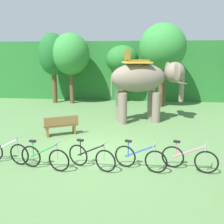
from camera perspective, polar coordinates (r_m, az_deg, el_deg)
The scene contains 14 objects.
ground_plane at distance 9.61m, azimuth -3.65°, elevation -8.80°, with size 80.00×80.00×0.00m, color #567F47.
foliage_hedge at distance 23.08m, azimuth 2.73°, elevation 9.44°, with size 36.00×6.00×4.56m, color #28702D.
tree_far_left at distance 19.59m, azimuth -12.95°, elevation 12.23°, with size 2.06×2.06×5.08m.
tree_left at distance 19.13m, azimuth -9.15°, elevation 12.52°, with size 2.72×2.72×5.06m.
tree_far_right at distance 19.41m, azimuth 2.30°, elevation 11.46°, with size 2.42×2.42×4.22m.
tree_center_left at distance 17.85m, azimuth 11.16°, elevation 13.87°, with size 3.11×3.11×5.58m.
tree_right at distance 18.08m, azimuth 11.60°, elevation 11.72°, with size 2.19×2.19×4.50m.
elephant at distance 13.70m, azimuth 7.21°, elevation 6.99°, with size 4.24×2.65×3.78m.
bike_white at distance 9.21m, azimuth -22.40°, elevation -8.15°, with size 1.69×0.53×0.92m.
bike_green at distance 8.35m, azimuth -14.75°, elevation -9.72°, with size 1.69×0.54×0.92m.
bike_black at distance 8.14m, azimuth -4.62°, elevation -9.92°, with size 1.62×0.74×0.92m.
bike_blue at distance 8.09m, azimuth 6.24°, elevation -10.10°, with size 1.64×0.69×0.92m.
bike_pink at distance 8.35m, azimuth 16.71°, elevation -9.84°, with size 1.65×0.67×0.92m.
wooden_bench at distance 11.56m, azimuth -11.23°, elevation -2.85°, with size 1.51×1.09×0.89m.
Camera 1 is at (1.67, -8.81, 3.48)m, focal length 41.21 mm.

